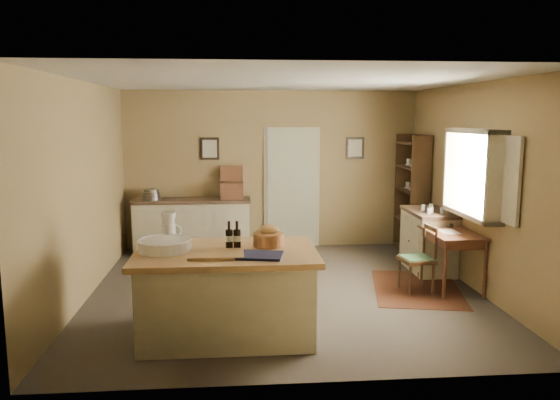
# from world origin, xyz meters

# --- Properties ---
(ground) EXTENTS (5.00, 5.00, 0.00)m
(ground) POSITION_xyz_m (0.00, 0.00, 0.00)
(ground) COLOR #4D433A
(ground) RESTS_ON ground
(wall_back) EXTENTS (5.00, 0.10, 2.70)m
(wall_back) POSITION_xyz_m (0.00, 2.50, 1.35)
(wall_back) COLOR olive
(wall_back) RESTS_ON ground
(wall_front) EXTENTS (5.00, 0.10, 2.70)m
(wall_front) POSITION_xyz_m (0.00, -2.50, 1.35)
(wall_front) COLOR olive
(wall_front) RESTS_ON ground
(wall_left) EXTENTS (0.10, 5.00, 2.70)m
(wall_left) POSITION_xyz_m (-2.50, 0.00, 1.35)
(wall_left) COLOR olive
(wall_left) RESTS_ON ground
(wall_right) EXTENTS (0.10, 5.00, 2.70)m
(wall_right) POSITION_xyz_m (2.50, 0.00, 1.35)
(wall_right) COLOR olive
(wall_right) RESTS_ON ground
(ceiling) EXTENTS (5.00, 5.00, 0.00)m
(ceiling) POSITION_xyz_m (0.00, 0.00, 2.70)
(ceiling) COLOR silver
(ceiling) RESTS_ON wall_back
(door) EXTENTS (0.97, 0.06, 2.11)m
(door) POSITION_xyz_m (0.35, 2.47, 1.05)
(door) COLOR beige
(door) RESTS_ON ground
(framed_prints) EXTENTS (2.82, 0.02, 0.38)m
(framed_prints) POSITION_xyz_m (0.20, 2.48, 1.72)
(framed_prints) COLOR black
(framed_prints) RESTS_ON ground
(window) EXTENTS (0.25, 1.99, 1.12)m
(window) POSITION_xyz_m (2.42, -0.20, 1.55)
(window) COLOR beige
(window) RESTS_ON ground
(work_island) EXTENTS (1.85, 1.21, 1.20)m
(work_island) POSITION_xyz_m (-0.75, -1.39, 0.48)
(work_island) COLOR beige
(work_island) RESTS_ON ground
(sideboard) EXTENTS (1.94, 0.55, 1.18)m
(sideboard) POSITION_xyz_m (-1.34, 2.20, 0.48)
(sideboard) COLOR beige
(sideboard) RESTS_ON ground
(rug) EXTENTS (1.40, 1.79, 0.01)m
(rug) POSITION_xyz_m (1.75, -0.06, 0.00)
(rug) COLOR #45220F
(rug) RESTS_ON ground
(writing_desk) EXTENTS (0.60, 0.98, 0.82)m
(writing_desk) POSITION_xyz_m (2.20, -0.06, 0.67)
(writing_desk) COLOR #3D1E11
(writing_desk) RESTS_ON ground
(desk_chair) EXTENTS (0.44, 0.44, 0.84)m
(desk_chair) POSITION_xyz_m (1.71, -0.15, 0.42)
(desk_chair) COLOR #332011
(desk_chair) RESTS_ON ground
(right_cabinet) EXTENTS (0.58, 1.03, 0.99)m
(right_cabinet) POSITION_xyz_m (2.20, 0.79, 0.46)
(right_cabinet) COLOR beige
(right_cabinet) RESTS_ON ground
(shelving_unit) EXTENTS (0.33, 0.89, 1.97)m
(shelving_unit) POSITION_xyz_m (2.35, 1.92, 0.98)
(shelving_unit) COLOR #332011
(shelving_unit) RESTS_ON ground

